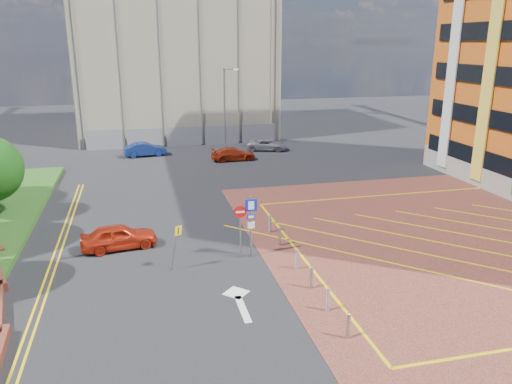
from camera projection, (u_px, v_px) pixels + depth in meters
name	position (u px, v px, depth m)	size (l,w,h in m)	color
ground	(246.00, 265.00, 24.33)	(140.00, 140.00, 0.00)	black
forecourt	(494.00, 240.00, 27.45)	(26.00, 26.00, 0.02)	maroon
lamp_back	(225.00, 105.00, 50.04)	(1.53, 0.16, 8.00)	#9EA0A8
sign_cluster	(247.00, 221.00, 24.74)	(1.17, 0.12, 3.20)	#9EA0A8
warning_sign	(176.00, 242.00, 23.45)	(0.66, 0.40, 2.25)	#9EA0A8
bollard_row	(302.00, 266.00, 23.15)	(0.14, 11.14, 0.90)	#9EA0A8
construction_building	(172.00, 37.00, 58.38)	(21.20, 19.20, 22.00)	#B4AC93
construction_fence	(194.00, 136.00, 52.19)	(21.60, 0.06, 2.00)	gray
car_red_left	(119.00, 237.00, 26.17)	(1.56, 3.88, 1.32)	red
car_blue_back	(145.00, 149.00, 47.44)	(1.39, 3.99, 1.31)	navy
car_red_back	(233.00, 154.00, 45.76)	(1.65, 4.05, 1.18)	#9D250D
car_silver_back	(267.00, 145.00, 50.01)	(1.86, 4.04, 1.12)	#A5A5AC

